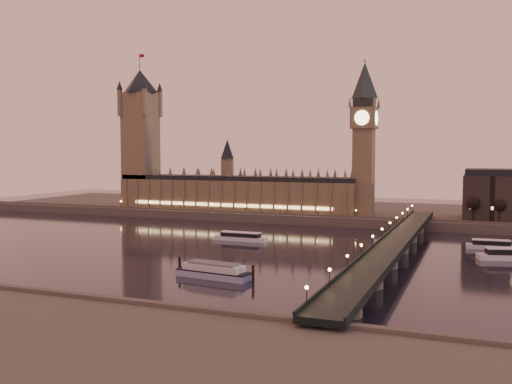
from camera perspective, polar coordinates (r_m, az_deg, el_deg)
ground at (r=293.15m, az=-4.47°, el=-5.55°), size 700.00×700.00×0.00m
far_embankment at (r=437.98m, az=8.65°, el=-2.00°), size 560.00×130.00×6.00m
palace_of_westminster at (r=416.61m, az=-2.14°, el=0.31°), size 180.00×26.62×52.00m
victoria_tower at (r=454.12m, az=-11.47°, el=6.11°), size 31.68×31.68×118.00m
big_ben at (r=387.86m, az=10.76°, el=6.21°), size 17.68×17.68×104.00m
westminster_bridge at (r=265.57m, az=13.66°, el=-5.45°), size 13.20×260.00×15.30m
bare_tree_0 at (r=370.09m, az=20.62°, el=-1.27°), size 6.71×6.71×13.64m
bare_tree_1 at (r=370.22m, az=23.28°, el=-1.34°), size 6.71×6.71×13.64m
cruise_boat_a at (r=313.92m, az=-1.54°, el=-4.51°), size 30.06×7.04×4.79m
cruise_boat_b at (r=283.43m, az=24.20°, el=-5.73°), size 30.39×15.00×5.44m
cruise_boat_c at (r=310.46m, az=22.47°, el=-4.91°), size 24.22×7.93×4.77m
moored_barge at (r=223.31m, az=-4.23°, el=-7.88°), size 34.68×12.12×6.40m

